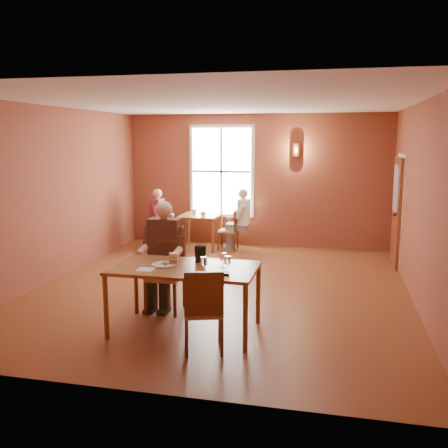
% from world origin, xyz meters
% --- Properties ---
extents(ground, '(6.00, 7.00, 0.01)m').
position_xyz_m(ground, '(0.00, 0.00, 0.00)').
color(ground, brown).
rests_on(ground, ground).
extents(wall_back, '(6.00, 0.04, 3.00)m').
position_xyz_m(wall_back, '(0.00, 3.50, 1.50)').
color(wall_back, brown).
rests_on(wall_back, ground).
extents(wall_front, '(6.00, 0.04, 3.00)m').
position_xyz_m(wall_front, '(0.00, -3.50, 1.50)').
color(wall_front, brown).
rests_on(wall_front, ground).
extents(wall_left, '(0.04, 7.00, 3.00)m').
position_xyz_m(wall_left, '(-3.00, 0.00, 1.50)').
color(wall_left, brown).
rests_on(wall_left, ground).
extents(wall_right, '(0.04, 7.00, 3.00)m').
position_xyz_m(wall_right, '(3.00, 0.00, 1.50)').
color(wall_right, brown).
rests_on(wall_right, ground).
extents(ceiling, '(6.00, 7.00, 0.04)m').
position_xyz_m(ceiling, '(0.00, 0.00, 3.00)').
color(ceiling, white).
rests_on(ceiling, wall_back).
extents(window, '(1.36, 0.10, 1.96)m').
position_xyz_m(window, '(-0.80, 3.45, 1.70)').
color(window, white).
rests_on(window, wall_back).
extents(door, '(0.12, 1.04, 2.10)m').
position_xyz_m(door, '(2.94, 2.30, 1.05)').
color(door, maroon).
rests_on(door, ground).
extents(wall_sconce, '(0.16, 0.16, 0.28)m').
position_xyz_m(wall_sconce, '(0.90, 3.40, 2.20)').
color(wall_sconce, brown).
rests_on(wall_sconce, wall_back).
extents(main_table, '(1.82, 1.02, 0.85)m').
position_xyz_m(main_table, '(-0.03, -1.89, 0.43)').
color(main_table, brown).
rests_on(main_table, ground).
extents(chair_diner_main, '(0.48, 0.48, 1.08)m').
position_xyz_m(chair_diner_main, '(-0.53, -1.24, 0.54)').
color(chair_diner_main, brown).
rests_on(chair_diner_main, ground).
extents(diner_main, '(0.60, 0.60, 1.50)m').
position_xyz_m(diner_main, '(-0.53, -1.27, 0.75)').
color(diner_main, '#34231B').
rests_on(diner_main, ground).
extents(chair_empty, '(0.55, 0.55, 1.00)m').
position_xyz_m(chair_empty, '(0.35, -2.41, 0.50)').
color(chair_empty, '#502F16').
rests_on(chair_empty, ground).
extents(plate_food, '(0.37, 0.37, 0.04)m').
position_xyz_m(plate_food, '(-0.30, -1.90, 0.87)').
color(plate_food, silver).
rests_on(plate_food, main_table).
extents(sandwich, '(0.12, 0.12, 0.13)m').
position_xyz_m(sandwich, '(-0.21, -1.81, 0.92)').
color(sandwich, tan).
rests_on(sandwich, main_table).
extents(goblet_a, '(0.08, 0.08, 0.20)m').
position_xyz_m(goblet_a, '(0.45, -1.81, 0.95)').
color(goblet_a, white).
rests_on(goblet_a, main_table).
extents(goblet_b, '(0.10, 0.10, 0.20)m').
position_xyz_m(goblet_b, '(0.54, -1.97, 0.95)').
color(goblet_b, white).
rests_on(goblet_b, main_table).
extents(goblet_c, '(0.10, 0.10, 0.20)m').
position_xyz_m(goblet_c, '(0.27, -2.08, 0.95)').
color(goblet_c, white).
rests_on(goblet_c, main_table).
extents(menu_stand, '(0.14, 0.07, 0.23)m').
position_xyz_m(menu_stand, '(0.11, -1.65, 0.97)').
color(menu_stand, black).
rests_on(menu_stand, main_table).
extents(knife, '(0.21, 0.10, 0.00)m').
position_xyz_m(knife, '(-0.07, -2.10, 0.85)').
color(knife, silver).
rests_on(knife, main_table).
extents(napkin, '(0.21, 0.21, 0.01)m').
position_xyz_m(napkin, '(-0.46, -2.14, 0.86)').
color(napkin, white).
rests_on(napkin, main_table).
extents(sunglasses, '(0.15, 0.05, 0.02)m').
position_xyz_m(sunglasses, '(0.53, -2.18, 0.86)').
color(sunglasses, black).
rests_on(sunglasses, main_table).
extents(second_table, '(0.87, 0.87, 0.76)m').
position_xyz_m(second_table, '(-1.17, 2.88, 0.38)').
color(second_table, brown).
rests_on(second_table, ground).
extents(chair_diner_white, '(0.40, 0.40, 0.90)m').
position_xyz_m(chair_diner_white, '(-0.52, 2.88, 0.45)').
color(chair_diner_white, '#502916').
rests_on(chair_diner_white, ground).
extents(diner_white, '(0.53, 0.53, 1.31)m').
position_xyz_m(diner_white, '(-0.49, 2.88, 0.66)').
color(diner_white, silver).
rests_on(diner_white, ground).
extents(chair_diner_maroon, '(0.42, 0.42, 0.94)m').
position_xyz_m(chair_diner_maroon, '(-1.82, 2.88, 0.47)').
color(chair_diner_maroon, '#4B1F0E').
rests_on(chair_diner_maroon, ground).
extents(diner_maroon, '(0.52, 0.52, 1.29)m').
position_xyz_m(diner_maroon, '(-1.85, 2.88, 0.65)').
color(diner_maroon, maroon).
rests_on(diner_maroon, ground).
extents(cup_a, '(0.12, 0.12, 0.09)m').
position_xyz_m(cup_a, '(-1.05, 2.75, 0.81)').
color(cup_a, white).
rests_on(cup_a, second_table).
extents(cup_b, '(0.13, 0.13, 0.10)m').
position_xyz_m(cup_b, '(-1.34, 3.03, 0.81)').
color(cup_b, white).
rests_on(cup_b, second_table).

